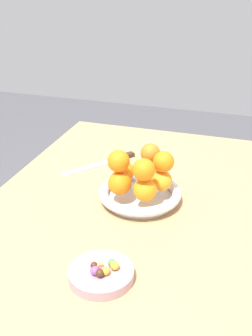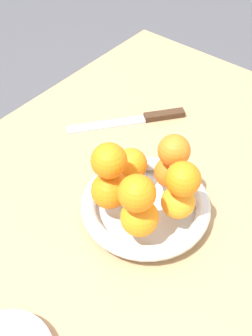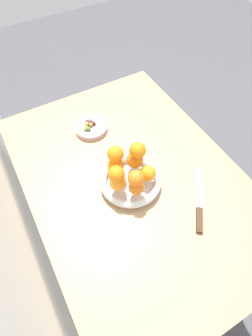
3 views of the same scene
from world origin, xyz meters
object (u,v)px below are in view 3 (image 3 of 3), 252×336
at_px(orange_5, 116,174).
at_px(candy_ball_0, 90,124).
at_px(candy_ball_4, 91,125).
at_px(candy_ball_6, 94,123).
at_px(orange_0, 117,183).
at_px(orange_6, 115,154).
at_px(candy_ball_7, 86,128).
at_px(orange_7, 138,150).
at_px(orange_4, 116,165).
at_px(candy_ball_1, 88,129).
at_px(dining_table, 133,189).
at_px(candy_dish, 91,128).
at_px(orange_3, 135,160).
at_px(candy_ball_2, 87,122).
at_px(candy_ball_3, 87,124).
at_px(orange_8, 136,178).
at_px(candy_ball_5, 90,121).
at_px(knife, 199,204).
at_px(fruit_bowl, 130,181).
at_px(orange_2, 148,173).
at_px(orange_1, 137,187).

height_order(orange_5, candy_ball_0, orange_5).
relative_size(candy_ball_4, candy_ball_6, 1.04).
distance_m(orange_0, candy_ball_6, 0.34).
bearing_deg(orange_6, candy_ball_7, 2.18).
bearing_deg(orange_7, candy_ball_7, 16.76).
bearing_deg(orange_4, candy_ball_1, -0.48).
distance_m(orange_4, candy_ball_0, 0.27).
distance_m(dining_table, candy_ball_1, 0.31).
distance_m(candy_dish, orange_5, 0.35).
xyz_separation_m(orange_3, orange_6, (0.02, 0.07, 0.06)).
height_order(orange_6, candy_ball_1, orange_6).
bearing_deg(orange_0, orange_6, -24.24).
bearing_deg(dining_table, candy_ball_6, 3.75).
distance_m(candy_ball_2, candy_ball_3, 0.01).
xyz_separation_m(orange_8, candy_ball_5, (0.39, -0.01, -0.09)).
bearing_deg(candy_ball_3, orange_3, -167.34).
bearing_deg(candy_ball_2, orange_5, 172.64).
relative_size(orange_6, candy_ball_0, 3.57).
relative_size(orange_5, knife, 0.26).
distance_m(orange_0, candy_ball_5, 0.35).
bearing_deg(orange_0, orange_7, -66.44).
bearing_deg(orange_5, fruit_bowl, -80.83).
distance_m(orange_2, candy_ball_6, 0.35).
xyz_separation_m(fruit_bowl, orange_7, (0.04, -0.05, 0.11)).
xyz_separation_m(fruit_bowl, orange_3, (0.04, -0.04, 0.05)).
xyz_separation_m(orange_3, candy_ball_0, (0.28, 0.05, -0.04)).
bearing_deg(candy_ball_1, orange_6, -179.68).
bearing_deg(orange_2, orange_8, 111.81).
xyz_separation_m(orange_6, candy_ball_1, (0.24, 0.00, -0.10)).
distance_m(orange_7, candy_ball_7, 0.30).
height_order(orange_2, orange_7, orange_7).
xyz_separation_m(candy_dish, candy_ball_4, (-0.00, -0.00, 0.02)).
bearing_deg(candy_ball_1, candy_ball_2, -19.15).
height_order(orange_4, candy_ball_0, orange_4).
bearing_deg(orange_3, orange_0, 117.88).
bearing_deg(orange_3, candy_ball_7, 16.20).
distance_m(candy_dish, candy_ball_1, 0.03).
distance_m(orange_6, candy_ball_7, 0.27).
height_order(orange_4, candy_ball_3, orange_4).
xyz_separation_m(orange_2, orange_4, (0.08, 0.08, 0.00)).
xyz_separation_m(candy_ball_4, knife, (-0.51, -0.18, -0.02)).
bearing_deg(candy_dish, orange_3, -169.52).
relative_size(orange_1, orange_6, 0.97).
relative_size(dining_table, candy_ball_1, 62.68).
height_order(orange_7, candy_ball_5, orange_7).
height_order(orange_4, candy_ball_7, orange_4).
height_order(candy_ball_2, knife, candy_ball_2).
bearing_deg(orange_5, orange_4, -24.86).
distance_m(fruit_bowl, knife, 0.26).
height_order(orange_5, candy_ball_2, orange_5).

